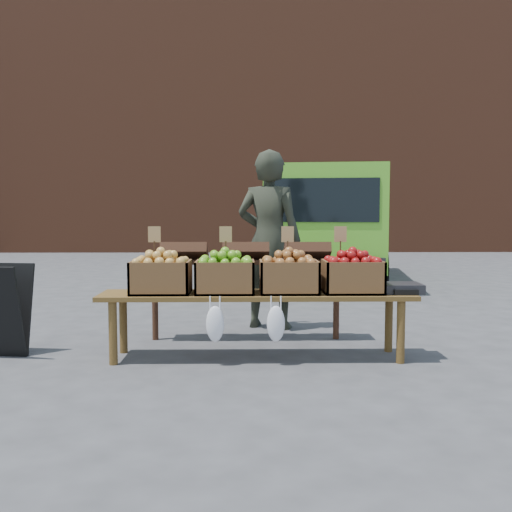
{
  "coord_description": "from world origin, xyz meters",
  "views": [
    {
      "loc": [
        0.05,
        -4.47,
        1.28
      ],
      "look_at": [
        0.15,
        0.91,
        0.85
      ],
      "focal_mm": 40.0,
      "sensor_mm": 36.0,
      "label": 1
    }
  ],
  "objects_px": {
    "crate_red_apples": "(289,277)",
    "crate_russet_pears": "(225,277)",
    "crate_green_apples": "(352,277)",
    "weighing_scale": "(401,288)",
    "back_table": "(246,287)",
    "crate_golden_apples": "(161,277)",
    "display_bench": "(257,325)",
    "vendor": "(269,240)",
    "delivery_van": "(326,226)"
  },
  "relations": [
    {
      "from": "crate_red_apples",
      "to": "crate_russet_pears",
      "type": "bearing_deg",
      "value": 180.0
    },
    {
      "from": "crate_green_apples",
      "to": "weighing_scale",
      "type": "distance_m",
      "value": 0.44
    },
    {
      "from": "back_table",
      "to": "crate_golden_apples",
      "type": "xyz_separation_m",
      "value": [
        -0.73,
        -0.72,
        0.19
      ]
    },
    {
      "from": "display_bench",
      "to": "crate_green_apples",
      "type": "xyz_separation_m",
      "value": [
        0.82,
        0.0,
        0.42
      ]
    },
    {
      "from": "crate_golden_apples",
      "to": "crate_russet_pears",
      "type": "relative_size",
      "value": 1.0
    },
    {
      "from": "display_bench",
      "to": "crate_golden_apples",
      "type": "relative_size",
      "value": 5.4
    },
    {
      "from": "vendor",
      "to": "crate_golden_apples",
      "type": "distance_m",
      "value": 1.64
    },
    {
      "from": "crate_russet_pears",
      "to": "crate_red_apples",
      "type": "relative_size",
      "value": 1.0
    },
    {
      "from": "vendor",
      "to": "display_bench",
      "type": "distance_m",
      "value": 1.46
    },
    {
      "from": "delivery_van",
      "to": "crate_russet_pears",
      "type": "xyz_separation_m",
      "value": [
        -1.66,
        -5.59,
        -0.29
      ]
    },
    {
      "from": "delivery_van",
      "to": "weighing_scale",
      "type": "bearing_deg",
      "value": -82.94
    },
    {
      "from": "crate_green_apples",
      "to": "delivery_van",
      "type": "bearing_deg",
      "value": 84.33
    },
    {
      "from": "crate_green_apples",
      "to": "weighing_scale",
      "type": "bearing_deg",
      "value": 0.0
    },
    {
      "from": "crate_russet_pears",
      "to": "weighing_scale",
      "type": "xyz_separation_m",
      "value": [
        1.52,
        0.0,
        -0.1
      ]
    },
    {
      "from": "back_table",
      "to": "display_bench",
      "type": "distance_m",
      "value": 0.76
    },
    {
      "from": "vendor",
      "to": "back_table",
      "type": "height_order",
      "value": "vendor"
    },
    {
      "from": "crate_green_apples",
      "to": "vendor",
      "type": "bearing_deg",
      "value": 117.5
    },
    {
      "from": "crate_russet_pears",
      "to": "weighing_scale",
      "type": "bearing_deg",
      "value": 0.0
    },
    {
      "from": "back_table",
      "to": "display_bench",
      "type": "bearing_deg",
      "value": -82.38
    },
    {
      "from": "display_bench",
      "to": "vendor",
      "type": "bearing_deg",
      "value": 83.09
    },
    {
      "from": "delivery_van",
      "to": "crate_russet_pears",
      "type": "relative_size",
      "value": 8.89
    },
    {
      "from": "crate_green_apples",
      "to": "weighing_scale",
      "type": "height_order",
      "value": "crate_green_apples"
    },
    {
      "from": "crate_golden_apples",
      "to": "crate_green_apples",
      "type": "height_order",
      "value": "same"
    },
    {
      "from": "crate_russet_pears",
      "to": "weighing_scale",
      "type": "relative_size",
      "value": 1.47
    },
    {
      "from": "crate_red_apples",
      "to": "crate_green_apples",
      "type": "relative_size",
      "value": 1.0
    },
    {
      "from": "crate_red_apples",
      "to": "crate_green_apples",
      "type": "xyz_separation_m",
      "value": [
        0.55,
        0.0,
        0.0
      ]
    },
    {
      "from": "crate_russet_pears",
      "to": "crate_green_apples",
      "type": "relative_size",
      "value": 1.0
    },
    {
      "from": "crate_golden_apples",
      "to": "crate_red_apples",
      "type": "distance_m",
      "value": 1.1
    },
    {
      "from": "crate_russet_pears",
      "to": "crate_red_apples",
      "type": "height_order",
      "value": "same"
    },
    {
      "from": "display_bench",
      "to": "crate_red_apples",
      "type": "height_order",
      "value": "crate_red_apples"
    },
    {
      "from": "vendor",
      "to": "back_table",
      "type": "distance_m",
      "value": 0.76
    },
    {
      "from": "crate_golden_apples",
      "to": "delivery_van",
      "type": "bearing_deg",
      "value": 68.48
    },
    {
      "from": "vendor",
      "to": "weighing_scale",
      "type": "distance_m",
      "value": 1.72
    },
    {
      "from": "delivery_van",
      "to": "crate_green_apples",
      "type": "height_order",
      "value": "delivery_van"
    },
    {
      "from": "display_bench",
      "to": "crate_russet_pears",
      "type": "relative_size",
      "value": 5.4
    },
    {
      "from": "vendor",
      "to": "crate_golden_apples",
      "type": "relative_size",
      "value": 3.85
    },
    {
      "from": "back_table",
      "to": "weighing_scale",
      "type": "bearing_deg",
      "value": -28.14
    },
    {
      "from": "crate_russet_pears",
      "to": "crate_red_apples",
      "type": "distance_m",
      "value": 0.55
    },
    {
      "from": "crate_golden_apples",
      "to": "vendor",
      "type": "bearing_deg",
      "value": 52.66
    },
    {
      "from": "delivery_van",
      "to": "display_bench",
      "type": "distance_m",
      "value": 5.8
    },
    {
      "from": "crate_red_apples",
      "to": "weighing_scale",
      "type": "bearing_deg",
      "value": 0.0
    },
    {
      "from": "display_bench",
      "to": "crate_russet_pears",
      "type": "distance_m",
      "value": 0.51
    },
    {
      "from": "vendor",
      "to": "display_bench",
      "type": "height_order",
      "value": "vendor"
    },
    {
      "from": "back_table",
      "to": "crate_red_apples",
      "type": "relative_size",
      "value": 4.2
    },
    {
      "from": "display_bench",
      "to": "weighing_scale",
      "type": "height_order",
      "value": "weighing_scale"
    },
    {
      "from": "weighing_scale",
      "to": "crate_golden_apples",
      "type": "bearing_deg",
      "value": 180.0
    },
    {
      "from": "vendor",
      "to": "weighing_scale",
      "type": "bearing_deg",
      "value": 147.96
    },
    {
      "from": "display_bench",
      "to": "crate_red_apples",
      "type": "relative_size",
      "value": 5.4
    },
    {
      "from": "delivery_van",
      "to": "crate_golden_apples",
      "type": "distance_m",
      "value": 6.02
    },
    {
      "from": "back_table",
      "to": "crate_russet_pears",
      "type": "bearing_deg",
      "value": -103.94
    }
  ]
}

